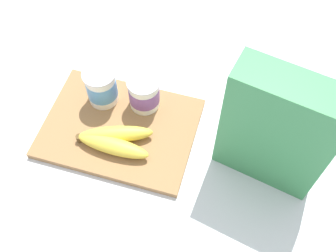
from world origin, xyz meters
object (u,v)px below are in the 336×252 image
Objects in this scene: banana_bunch at (114,140)px; cutting_board at (120,128)px; yogurt_cup_back at (144,93)px; yogurt_cup_front at (101,87)px; cereal_box at (277,131)px.

cutting_board is at bearing 98.22° from banana_bunch.
yogurt_cup_back is 0.49× the size of banana_bunch.
banana_bunch is at bearing -58.20° from yogurt_cup_front.
cereal_box is at bearing 8.43° from banana_bunch.
cutting_board is at bearing -45.67° from yogurt_cup_front.
cereal_box is at bearing -9.11° from yogurt_cup_front.
banana_bunch is (-0.32, -0.05, -0.11)m from cereal_box.
cereal_box is 3.42× the size of yogurt_cup_back.
yogurt_cup_front is 0.13m from banana_bunch.
cereal_box reaches higher than cutting_board.
cutting_board is 4.09× the size of yogurt_cup_back.
cutting_board is 0.10m from yogurt_cup_back.
yogurt_cup_front reaches higher than yogurt_cup_back.
cutting_board is 0.35m from cereal_box.
yogurt_cup_back is at bearing 177.11° from cereal_box.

